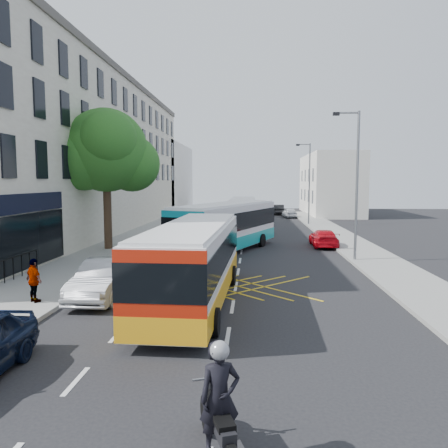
% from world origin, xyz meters
% --- Properties ---
extents(ground, '(120.00, 120.00, 0.00)m').
position_xyz_m(ground, '(0.00, 0.00, 0.00)').
color(ground, black).
rests_on(ground, ground).
extents(pavement_left, '(5.00, 70.00, 0.15)m').
position_xyz_m(pavement_left, '(-8.50, 15.00, 0.07)').
color(pavement_left, gray).
rests_on(pavement_left, ground).
extents(pavement_right, '(3.00, 70.00, 0.15)m').
position_xyz_m(pavement_right, '(7.50, 15.00, 0.07)').
color(pavement_right, gray).
rests_on(pavement_right, ground).
extents(terrace_main, '(8.30, 45.00, 13.50)m').
position_xyz_m(terrace_main, '(-14.00, 24.49, 6.76)').
color(terrace_main, beige).
rests_on(terrace_main, ground).
extents(terrace_far, '(8.00, 20.00, 10.00)m').
position_xyz_m(terrace_far, '(-14.00, 55.00, 5.00)').
color(terrace_far, silver).
rests_on(terrace_far, ground).
extents(building_right, '(6.00, 18.00, 8.00)m').
position_xyz_m(building_right, '(11.00, 48.00, 4.00)').
color(building_right, silver).
rests_on(building_right, ground).
extents(street_tree, '(6.30, 5.70, 8.80)m').
position_xyz_m(street_tree, '(-8.51, 14.97, 6.29)').
color(street_tree, '#382619').
rests_on(street_tree, pavement_left).
extents(lamp_near, '(1.45, 0.15, 8.00)m').
position_xyz_m(lamp_near, '(6.20, 12.00, 4.62)').
color(lamp_near, slate).
rests_on(lamp_near, pavement_right).
extents(lamp_far, '(1.45, 0.15, 8.00)m').
position_xyz_m(lamp_far, '(6.20, 32.00, 4.62)').
color(lamp_far, slate).
rests_on(lamp_far, pavement_right).
extents(railings, '(0.08, 5.60, 1.14)m').
position_xyz_m(railings, '(-9.70, 5.30, 0.72)').
color(railings, black).
rests_on(railings, pavement_left).
extents(bus_near, '(2.82, 10.37, 2.89)m').
position_xyz_m(bus_near, '(-1.42, 3.45, 1.52)').
color(bus_near, silver).
rests_on(bus_near, ground).
extents(bus_mid, '(6.35, 11.07, 3.07)m').
position_xyz_m(bus_mid, '(-0.93, 14.97, 1.61)').
color(bus_mid, silver).
rests_on(bus_mid, ground).
extents(bus_far, '(2.59, 10.10, 2.83)m').
position_xyz_m(bus_far, '(-0.24, 28.73, 1.49)').
color(bus_far, silver).
rests_on(bus_far, ground).
extents(motorbike, '(0.91, 2.13, 1.97)m').
position_xyz_m(motorbike, '(0.19, -5.52, 0.92)').
color(motorbike, black).
rests_on(motorbike, ground).
extents(parked_car_silver, '(1.56, 4.46, 1.47)m').
position_xyz_m(parked_car_silver, '(-4.90, 3.83, 0.73)').
color(parked_car_silver, '#A4A6AB').
rests_on(parked_car_silver, ground).
extents(red_hatchback, '(1.66, 4.02, 1.17)m').
position_xyz_m(red_hatchback, '(5.50, 17.64, 0.58)').
color(red_hatchback, red).
rests_on(red_hatchback, ground).
extents(distant_car_grey, '(2.56, 5.14, 1.40)m').
position_xyz_m(distant_car_grey, '(-1.06, 39.56, 0.70)').
color(distant_car_grey, '#3D3F44').
rests_on(distant_car_grey, ground).
extents(distant_car_silver, '(1.82, 3.67, 1.20)m').
position_xyz_m(distant_car_silver, '(5.14, 41.34, 0.60)').
color(distant_car_silver, '#B8BCC1').
rests_on(distant_car_silver, ground).
extents(distant_car_dark, '(1.48, 4.05, 1.33)m').
position_xyz_m(distant_car_dark, '(4.11, 46.52, 0.66)').
color(distant_car_dark, black).
rests_on(distant_car_dark, ground).
extents(pedestrian_far, '(0.97, 0.83, 1.56)m').
position_xyz_m(pedestrian_far, '(-7.00, 2.60, 0.93)').
color(pedestrian_far, gray).
rests_on(pedestrian_far, pavement_left).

